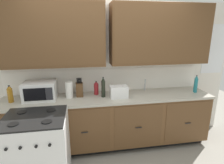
% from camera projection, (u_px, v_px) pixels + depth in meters
% --- Properties ---
extents(ground_plane, '(8.44, 8.44, 0.00)m').
position_uv_depth(ground_plane, '(112.00, 156.00, 2.96)').
color(ground_plane, gray).
extents(wall_unit, '(4.58, 0.40, 2.43)m').
position_uv_depth(wall_unit, '(107.00, 49.00, 2.98)').
color(wall_unit, white).
rests_on(wall_unit, ground_plane).
extents(counter_run, '(3.41, 0.64, 0.92)m').
position_uv_depth(counter_run, '(109.00, 121.00, 3.12)').
color(counter_run, black).
rests_on(counter_run, ground_plane).
extents(stove_range, '(0.76, 0.68, 0.95)m').
position_uv_depth(stove_range, '(38.00, 150.00, 2.35)').
color(stove_range, white).
rests_on(stove_range, ground_plane).
extents(microwave, '(0.48, 0.37, 0.28)m').
position_uv_depth(microwave, '(40.00, 91.00, 2.84)').
color(microwave, white).
rests_on(microwave, counter_run).
extents(toaster, '(0.28, 0.18, 0.19)m').
position_uv_depth(toaster, '(119.00, 92.00, 2.93)').
color(toaster, white).
rests_on(toaster, counter_run).
extents(knife_block, '(0.11, 0.14, 0.31)m').
position_uv_depth(knife_block, '(80.00, 89.00, 2.98)').
color(knife_block, '#52361E').
rests_on(knife_block, counter_run).
extents(sink_faucet, '(0.02, 0.02, 0.20)m').
position_uv_depth(sink_faucet, '(145.00, 85.00, 3.28)').
color(sink_faucet, '#B2B5BA').
rests_on(sink_faucet, counter_run).
extents(paper_towel_roll, '(0.12, 0.12, 0.26)m').
position_uv_depth(paper_towel_roll, '(69.00, 90.00, 2.91)').
color(paper_towel_roll, white).
rests_on(paper_towel_roll, counter_run).
extents(bottle_amber, '(0.08, 0.08, 0.26)m').
position_uv_depth(bottle_amber, '(10.00, 94.00, 2.73)').
color(bottle_amber, '#9E6619').
rests_on(bottle_amber, counter_run).
extents(bottle_dark, '(0.06, 0.06, 0.33)m').
position_uv_depth(bottle_dark, '(103.00, 87.00, 2.93)').
color(bottle_dark, black).
rests_on(bottle_dark, counter_run).
extents(bottle_teal, '(0.06, 0.06, 0.30)m').
position_uv_depth(bottle_teal, '(196.00, 84.00, 3.16)').
color(bottle_teal, '#1E707A').
rests_on(bottle_teal, counter_run).
extents(bottle_red, '(0.08, 0.08, 0.23)m').
position_uv_depth(bottle_red, '(96.00, 88.00, 3.07)').
color(bottle_red, maroon).
rests_on(bottle_red, counter_run).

